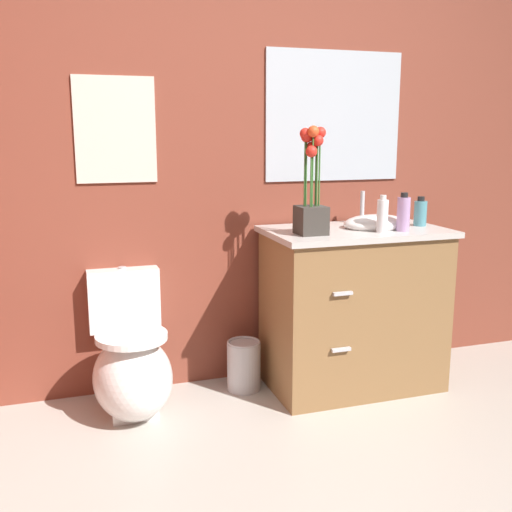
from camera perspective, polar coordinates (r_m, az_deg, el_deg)
name	(u,v)px	position (r m, az deg, el deg)	size (l,w,h in m)	color
wall_back	(290,153)	(3.35, 3.22, 9.69)	(4.56, 0.05, 2.50)	brown
toilet	(131,366)	(3.05, -11.74, -10.17)	(0.38, 0.59, 0.69)	white
vanity_cabinet	(353,306)	(3.29, 9.24, -4.71)	(0.94, 0.56, 1.05)	brown
flower_vase	(312,193)	(2.96, 5.31, 6.02)	(0.14, 0.14, 0.53)	#38332D
soap_bottle	(420,213)	(3.36, 15.33, 3.99)	(0.07, 0.07, 0.16)	teal
lotion_bottle	(382,215)	(3.09, 11.91, 3.79)	(0.06, 0.06, 0.19)	white
hand_wash_bottle	(403,213)	(3.16, 13.82, 3.94)	(0.07, 0.07, 0.20)	#B28CBF
trash_bin	(244,365)	(3.28, -1.17, -10.30)	(0.18, 0.18, 0.27)	#B7B7BC
wall_poster	(115,130)	(3.10, -13.20, 11.58)	(0.40, 0.01, 0.52)	beige
wall_mirror	(334,116)	(3.42, 7.44, 13.00)	(0.80, 0.01, 0.70)	#B2BCC6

